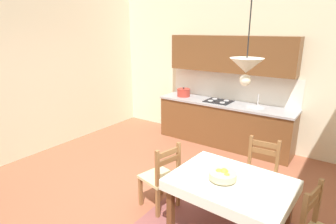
{
  "coord_description": "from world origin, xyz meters",
  "views": [
    {
      "loc": [
        2.15,
        -2.62,
        2.32
      ],
      "look_at": [
        -0.07,
        0.55,
        1.17
      ],
      "focal_mm": 29.79,
      "sensor_mm": 36.0,
      "label": 1
    }
  ],
  "objects": [
    {
      "name": "ground_plane",
      "position": [
        0.0,
        0.0,
        -0.05
      ],
      "size": [
        6.2,
        6.2,
        0.1
      ],
      "primitive_type": "cube",
      "color": "#99563D"
    },
    {
      "name": "wall_back",
      "position": [
        0.0,
        2.86,
        2.0
      ],
      "size": [
        6.2,
        0.12,
        4.0
      ],
      "primitive_type": "cube",
      "color": "beige",
      "rests_on": "ground_plane"
    },
    {
      "name": "wall_left",
      "position": [
        -2.86,
        0.0,
        2.0
      ],
      "size": [
        0.12,
        6.2,
        4.0
      ],
      "primitive_type": "cube",
      "color": "beige",
      "rests_on": "ground_plane"
    },
    {
      "name": "kitchen_cabinetry",
      "position": [
        -0.03,
        2.53,
        0.86
      ],
      "size": [
        2.78,
        0.63,
        2.2
      ],
      "color": "brown",
      "rests_on": "ground_plane"
    },
    {
      "name": "dining_table",
      "position": [
        1.18,
        -0.03,
        0.62
      ],
      "size": [
        1.3,
        0.99,
        0.75
      ],
      "color": "brown",
      "rests_on": "ground_plane"
    },
    {
      "name": "dining_chair_kitchen_side",
      "position": [
        1.25,
        0.8,
        0.44
      ],
      "size": [
        0.45,
        0.45,
        0.93
      ],
      "color": "#D1BC89",
      "rests_on": "ground_plane"
    },
    {
      "name": "dining_chair_tv_side",
      "position": [
        0.2,
        0.01,
        0.44
      ],
      "size": [
        0.5,
        0.5,
        0.93
      ],
      "color": "#D1BC89",
      "rests_on": "ground_plane"
    },
    {
      "name": "fruit_bowl",
      "position": [
        1.1,
        -0.09,
        0.81
      ],
      "size": [
        0.3,
        0.3,
        0.12
      ],
      "color": "beige",
      "rests_on": "dining_table"
    },
    {
      "name": "pendant_lamp",
      "position": [
        1.24,
        -0.02,
        1.98
      ],
      "size": [
        0.32,
        0.32,
        0.8
      ],
      "color": "black"
    }
  ]
}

